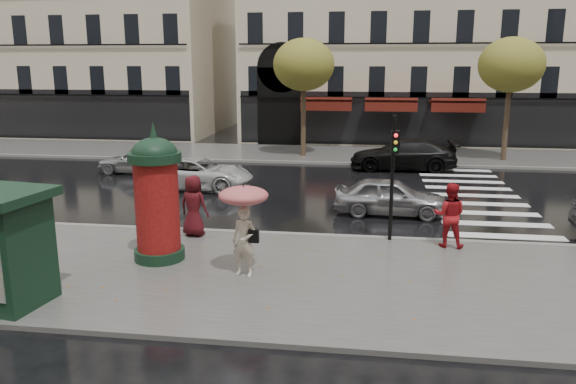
# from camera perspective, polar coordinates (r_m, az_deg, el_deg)

# --- Properties ---
(ground) EXTENTS (160.00, 160.00, 0.00)m
(ground) POSITION_cam_1_polar(r_m,az_deg,el_deg) (14.68, 1.31, -8.23)
(ground) COLOR black
(ground) RESTS_ON ground
(near_sidewalk) EXTENTS (90.00, 7.00, 0.12)m
(near_sidewalk) POSITION_cam_1_polar(r_m,az_deg,el_deg) (14.19, 1.07, -8.73)
(near_sidewalk) COLOR #474744
(near_sidewalk) RESTS_ON ground
(far_sidewalk) EXTENTS (90.00, 6.00, 0.12)m
(far_sidewalk) POSITION_cam_1_polar(r_m,az_deg,el_deg) (33.05, 5.20, 3.82)
(far_sidewalk) COLOR #474744
(far_sidewalk) RESTS_ON ground
(near_kerb) EXTENTS (90.00, 0.25, 0.14)m
(near_kerb) POSITION_cam_1_polar(r_m,az_deg,el_deg) (17.47, 2.47, -4.47)
(near_kerb) COLOR slate
(near_kerb) RESTS_ON ground
(far_kerb) EXTENTS (90.00, 0.25, 0.14)m
(far_kerb) POSITION_cam_1_polar(r_m,az_deg,el_deg) (30.09, 4.90, 2.93)
(far_kerb) COLOR slate
(far_kerb) RESTS_ON ground
(zebra_crossing) EXTENTS (3.60, 11.75, 0.01)m
(zebra_crossing) POSITION_cam_1_polar(r_m,az_deg,el_deg) (24.20, 18.34, -0.33)
(zebra_crossing) COLOR silver
(zebra_crossing) RESTS_ON ground
(tree_far_left) EXTENTS (3.40, 3.40, 6.64)m
(tree_far_left) POSITION_cam_1_polar(r_m,az_deg,el_deg) (31.79, 1.60, 12.75)
(tree_far_left) COLOR #38281C
(tree_far_left) RESTS_ON ground
(tree_far_right) EXTENTS (3.40, 3.40, 6.64)m
(tree_far_right) POSITION_cam_1_polar(r_m,az_deg,el_deg) (32.45, 21.73, 11.86)
(tree_far_right) COLOR #38281C
(tree_far_right) RESTS_ON ground
(woman_umbrella) EXTENTS (1.22, 1.22, 2.34)m
(woman_umbrella) POSITION_cam_1_polar(r_m,az_deg,el_deg) (13.77, -4.50, -2.41)
(woman_umbrella) COLOR beige
(woman_umbrella) RESTS_ON near_sidewalk
(woman_red) EXTENTS (1.01, 0.85, 1.87)m
(woman_red) POSITION_cam_1_polar(r_m,az_deg,el_deg) (16.72, 16.08, -2.27)
(woman_red) COLOR maroon
(woman_red) RESTS_ON near_sidewalk
(man_burgundy) EXTENTS (1.04, 0.82, 1.88)m
(man_burgundy) POSITION_cam_1_polar(r_m,az_deg,el_deg) (17.33, -9.56, -1.38)
(man_burgundy) COLOR #420D11
(man_burgundy) RESTS_ON near_sidewalk
(morris_column) EXTENTS (1.39, 1.39, 3.73)m
(morris_column) POSITION_cam_1_polar(r_m,az_deg,el_deg) (15.25, -13.21, -0.26)
(morris_column) COLOR black
(morris_column) RESTS_ON near_sidewalk
(traffic_light) EXTENTS (0.25, 0.36, 3.73)m
(traffic_light) POSITION_cam_1_polar(r_m,az_deg,el_deg) (16.60, 10.64, 2.59)
(traffic_light) COLOR black
(traffic_light) RESTS_ON near_sidewalk
(car_silver) EXTENTS (4.01, 1.77, 1.34)m
(car_silver) POSITION_cam_1_polar(r_m,az_deg,el_deg) (20.28, 10.32, -0.43)
(car_silver) COLOR #98989D
(car_silver) RESTS_ON ground
(car_white) EXTENTS (4.90, 2.32, 1.35)m
(car_white) POSITION_cam_1_polar(r_m,az_deg,el_deg) (24.41, -9.27, 1.89)
(car_white) COLOR silver
(car_white) RESTS_ON ground
(car_black) EXTENTS (5.35, 2.29, 1.54)m
(car_black) POSITION_cam_1_polar(r_m,az_deg,el_deg) (29.01, 11.61, 3.73)
(car_black) COLOR black
(car_black) RESTS_ON ground
(car_far_silver) EXTENTS (3.80, 1.54, 1.29)m
(car_far_silver) POSITION_cam_1_polar(r_m,az_deg,el_deg) (28.47, -15.05, 3.13)
(car_far_silver) COLOR #98999D
(car_far_silver) RESTS_ON ground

